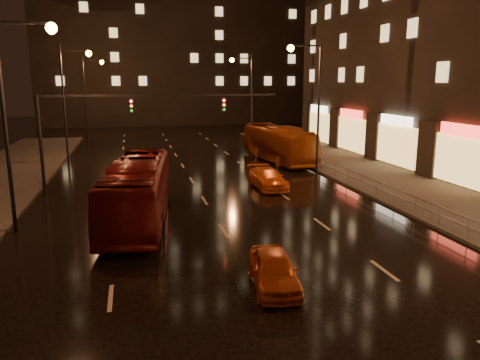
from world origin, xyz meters
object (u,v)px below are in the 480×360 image
at_px(taxi_near, 274,270).
at_px(taxi_far, 268,178).
at_px(bus_red, 138,191).
at_px(bus_curb, 278,144).

distance_m(taxi_near, taxi_far, 15.38).
xyz_separation_m(bus_red, taxi_far, (8.52, 5.67, -0.91)).
bearing_deg(taxi_far, bus_curb, 66.52).
distance_m(bus_red, taxi_far, 10.27).
bearing_deg(bus_red, taxi_far, 40.90).
bearing_deg(bus_curb, taxi_near, -112.96).
bearing_deg(taxi_near, bus_curb, 79.44).
bearing_deg(taxi_far, bus_red, -148.46).
height_order(bus_red, taxi_far, bus_red).
height_order(bus_curb, taxi_far, bus_curb).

